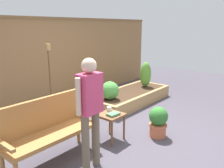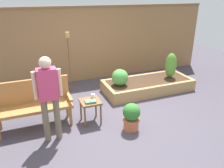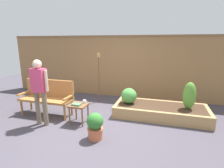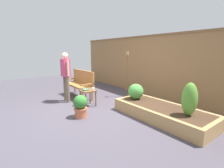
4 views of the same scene
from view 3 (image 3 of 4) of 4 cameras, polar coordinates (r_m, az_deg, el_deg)
ground_plane at (r=4.24m, az=-7.34°, el=-13.92°), size 14.00×14.00×0.00m
fence_back at (r=6.28m, az=1.84°, el=5.73°), size 8.40×0.14×2.16m
garden_bench at (r=5.11m, az=-20.05°, el=-3.24°), size 1.44×0.48×0.94m
side_table at (r=4.36m, az=-10.71°, el=-7.50°), size 0.40×0.40×0.48m
cup_on_table at (r=4.38m, az=-8.87°, el=-5.64°), size 0.11×0.08×0.08m
book_on_table at (r=4.28m, az=-11.42°, el=-6.51°), size 0.22×0.16×0.04m
potted_boxwood at (r=3.68m, az=-5.47°, el=-13.17°), size 0.34×0.34×0.56m
raised_planter_bed at (r=4.91m, az=15.36°, el=-8.41°), size 2.40×1.00×0.30m
shrub_near_bench at (r=4.83m, az=5.49°, el=-3.82°), size 0.42×0.42×0.42m
shrub_far_corner at (r=4.77m, az=23.73°, el=-3.51°), size 0.31×0.31×0.69m
tiki_torch at (r=5.64m, az=-4.28°, el=4.94°), size 0.10×0.10×1.60m
person_by_bench at (r=4.38m, az=-22.43°, el=-0.90°), size 0.47×0.20×1.56m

